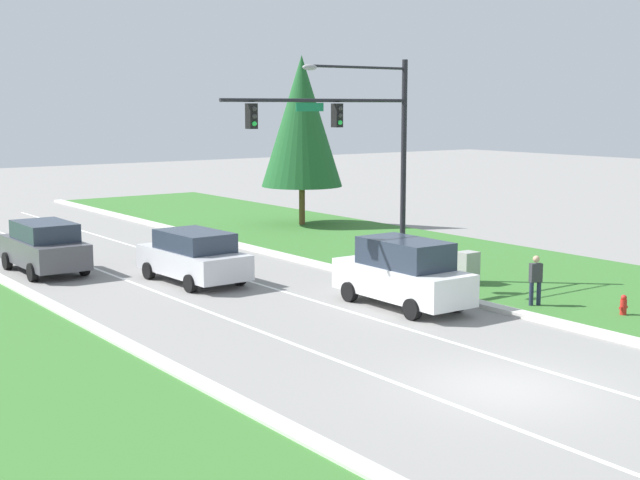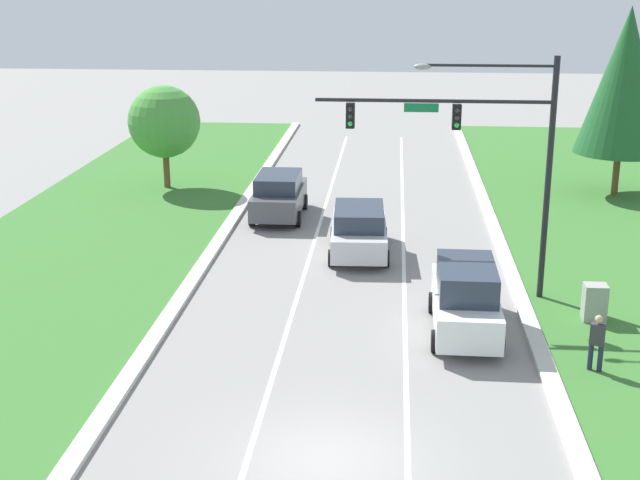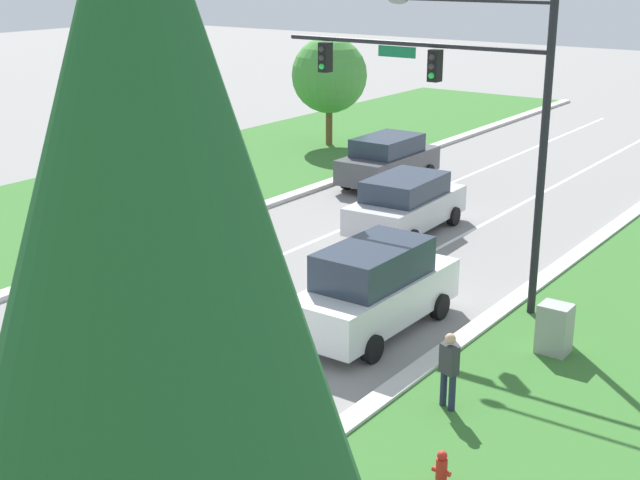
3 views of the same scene
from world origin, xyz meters
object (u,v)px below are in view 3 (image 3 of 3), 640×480
at_px(graphite_suv, 388,160).
at_px(silver_suv, 406,203).
at_px(white_suv, 375,288).
at_px(pedestrian, 449,369).
at_px(oak_near_left_tree, 329,75).
at_px(utility_cabinet, 554,330).
at_px(conifer_far_right_tree, 157,339).
at_px(traffic_signal_mast, 464,98).
at_px(fire_hydrant, 442,469).

bearing_deg(graphite_suv, silver_suv, -53.66).
height_order(white_suv, pedestrian, white_suv).
bearing_deg(oak_near_left_tree, silver_suv, -44.87).
relative_size(utility_cabinet, pedestrian, 0.73).
height_order(graphite_suv, conifer_far_right_tree, conifer_far_right_tree).
height_order(oak_near_left_tree, conifer_far_right_tree, conifer_far_right_tree).
bearing_deg(silver_suv, oak_near_left_tree, 132.75).
bearing_deg(traffic_signal_mast, white_suv, -100.44).
distance_m(pedestrian, oak_near_left_tree, 26.41).
xyz_separation_m(traffic_signal_mast, oak_near_left_tree, (-14.16, 14.42, -1.95)).
distance_m(traffic_signal_mast, graphite_suv, 13.02).
bearing_deg(silver_suv, utility_cabinet, -42.35).
relative_size(silver_suv, oak_near_left_tree, 0.97).
bearing_deg(oak_near_left_tree, utility_cabinet, -42.85).
relative_size(traffic_signal_mast, oak_near_left_tree, 1.55).
relative_size(fire_hydrant, conifer_far_right_tree, 0.07).
bearing_deg(pedestrian, utility_cabinet, -79.02).
bearing_deg(utility_cabinet, fire_hydrant, -85.97).
height_order(graphite_suv, silver_suv, graphite_suv).
xyz_separation_m(traffic_signal_mast, conifer_far_right_tree, (5.40, -15.92, 0.63)).
bearing_deg(fire_hydrant, conifer_far_right_tree, -79.32).
bearing_deg(pedestrian, white_suv, -15.57).
relative_size(traffic_signal_mast, fire_hydrant, 11.45).
xyz_separation_m(pedestrian, conifer_far_right_tree, (2.64, -10.21, 5.03)).
distance_m(oak_near_left_tree, conifer_far_right_tree, 36.19).
height_order(traffic_signal_mast, pedestrian, traffic_signal_mast).
relative_size(traffic_signal_mast, silver_suv, 1.60).
xyz_separation_m(fire_hydrant, oak_near_left_tree, (-18.10, 22.59, 3.04)).
bearing_deg(traffic_signal_mast, oak_near_left_tree, 134.48).
height_order(fire_hydrant, conifer_far_right_tree, conifer_far_right_tree).
xyz_separation_m(graphite_suv, conifer_far_right_tree, (13.25, -25.38, 4.93)).
height_order(traffic_signal_mast, conifer_far_right_tree, conifer_far_right_tree).
bearing_deg(oak_near_left_tree, conifer_far_right_tree, -57.18).
bearing_deg(traffic_signal_mast, fire_hydrant, -64.24).
height_order(silver_suv, conifer_far_right_tree, conifer_far_right_tree).
bearing_deg(utility_cabinet, silver_suv, 140.03).
bearing_deg(conifer_far_right_tree, utility_cabinet, 97.75).
height_order(white_suv, oak_near_left_tree, oak_near_left_tree).
bearing_deg(conifer_far_right_tree, graphite_suv, 117.57).
bearing_deg(graphite_suv, oak_near_left_tree, 141.63).
distance_m(white_suv, fire_hydrant, 6.81).
bearing_deg(oak_near_left_tree, graphite_suv, -38.15).
bearing_deg(fire_hydrant, traffic_signal_mast, 115.76).
distance_m(silver_suv, conifer_far_right_tree, 22.97).
xyz_separation_m(pedestrian, fire_hydrant, (1.17, -2.46, -0.59)).
distance_m(white_suv, oak_near_left_tree, 22.30).
xyz_separation_m(white_suv, conifer_far_right_tree, (5.98, -12.79, 4.86)).
xyz_separation_m(white_suv, utility_cabinet, (4.08, 1.16, -0.48)).
bearing_deg(oak_near_left_tree, pedestrian, -49.94).
xyz_separation_m(silver_suv, pedestrian, (6.86, -10.11, -0.04)).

